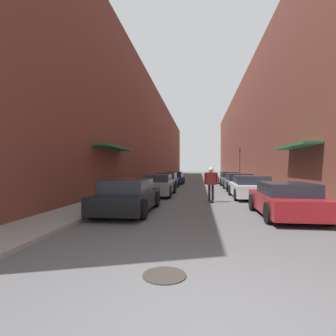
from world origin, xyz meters
name	(u,v)px	position (x,y,z in m)	size (l,w,h in m)	color
ground	(201,182)	(0.00, 27.95, 0.00)	(153.72, 153.72, 0.00)	#515154
curb_strip_left	(168,179)	(-4.72, 34.94, 0.06)	(1.80, 69.87, 0.12)	gray
curb_strip_right	(234,179)	(4.72, 34.94, 0.06)	(1.80, 69.87, 0.12)	gray
building_row_left	(148,139)	(-7.62, 34.93, 5.94)	(4.90, 69.87, 11.88)	brown
building_row_right	(255,131)	(7.62, 34.93, 6.86)	(4.90, 69.87, 13.73)	brown
parked_car_left_0	(128,196)	(-2.84, 6.77, 0.62)	(1.93, 4.40, 1.27)	black
parked_car_left_1	(158,185)	(-2.65, 12.85, 0.64)	(1.89, 4.70, 1.30)	gray
parked_car_left_2	(167,180)	(-2.86, 18.67, 0.62)	(1.87, 4.47, 1.28)	navy
parked_car_left_3	(175,178)	(-2.71, 24.27, 0.63)	(1.92, 4.58, 1.28)	navy
parked_car_right_0	(285,200)	(2.84, 6.49, 0.59)	(1.91, 4.00, 1.20)	maroon
parked_car_right_1	(250,187)	(2.68, 12.04, 0.62)	(2.06, 4.32, 1.27)	silver
parked_car_right_2	(239,182)	(2.79, 17.07, 0.61)	(2.06, 4.52, 1.27)	#515459
parked_car_right_3	(229,179)	(2.71, 22.70, 0.62)	(1.89, 4.00, 1.29)	gray
skateboarder	(211,181)	(0.44, 10.09, 1.06)	(0.66, 0.78, 1.73)	black
manhole_cover	(164,275)	(-0.68, 1.11, 0.01)	(0.70, 0.70, 0.02)	#332D28
traffic_light	(240,160)	(4.71, 29.43, 2.54)	(0.16, 0.22, 3.96)	#2D2D2D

